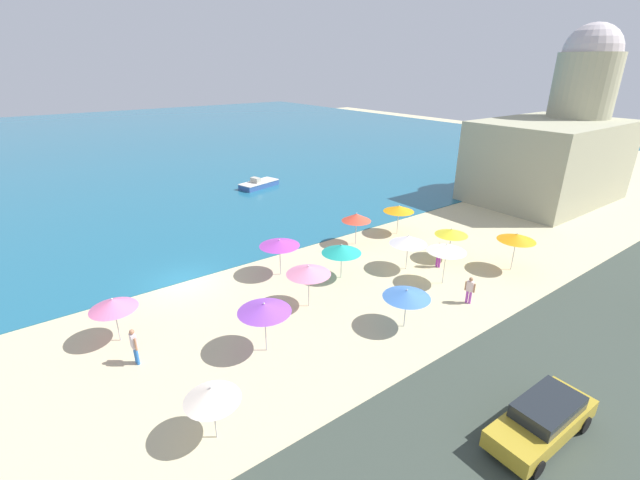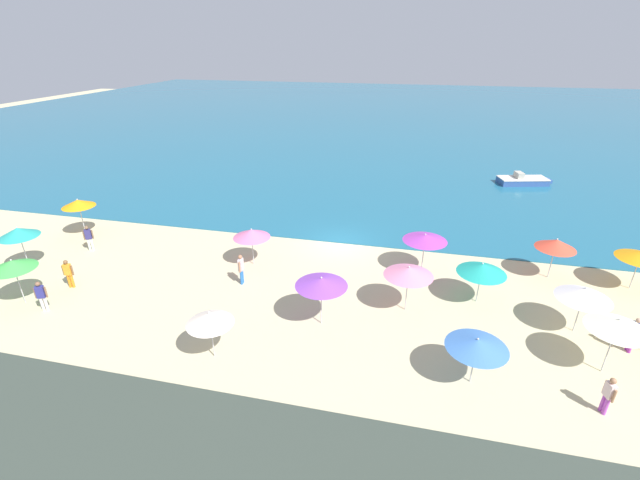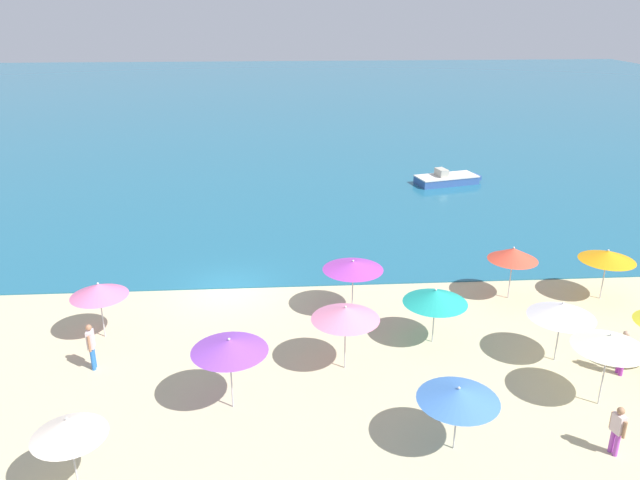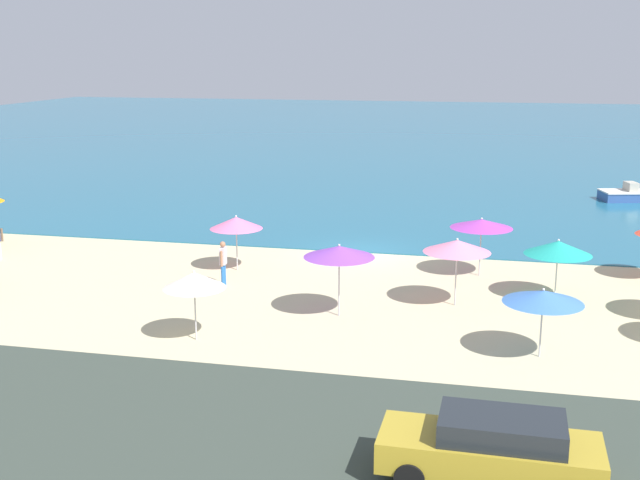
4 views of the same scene
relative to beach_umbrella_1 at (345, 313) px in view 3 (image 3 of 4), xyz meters
name	(u,v)px [view 3 (image 3 of 4)]	position (x,y,z in m)	size (l,w,h in m)	color
ground_plane	(229,289)	(-4.57, 6.78, -2.18)	(160.00, 160.00, 0.00)	#C6BA91
sea	(259,102)	(-4.57, 61.78, -2.15)	(150.00, 110.00, 0.05)	#1E607E
beach_umbrella_1	(345,313)	(0.00, 0.00, 0.00)	(2.39, 2.39, 2.47)	#B2B2B7
beach_umbrella_2	(562,310)	(7.68, 0.01, -0.15)	(2.37, 2.37, 2.35)	#B2B2B7
beach_umbrella_4	(458,394)	(2.74, -4.46, -0.31)	(2.36, 2.36, 2.12)	#B2B2B7
beach_umbrella_5	(99,290)	(-9.08, 2.81, -0.17)	(2.17, 2.17, 2.32)	#B2B2B7
beach_umbrella_6	(610,341)	(7.99, -2.66, 0.14)	(2.31, 2.31, 2.60)	#B2B2B7
beach_umbrella_7	(513,254)	(7.75, 5.05, -0.09)	(2.13, 2.13, 2.42)	#B2B2B7
beach_umbrella_9	(607,256)	(11.76, 4.74, -0.15)	(2.35, 2.35, 2.32)	#B2B2B7
beach_umbrella_10	(435,296)	(3.54, 1.57, -0.25)	(2.43, 2.43, 2.25)	#B2B2B7
beach_umbrella_11	(353,266)	(0.75, 4.14, -0.03)	(2.49, 2.49, 2.39)	#B2B2B7
beach_umbrella_12	(68,428)	(-7.75, -5.32, -0.22)	(1.97, 1.97, 2.28)	#B2B2B7
beach_umbrella_15	(229,346)	(-3.82, -2.03, 0.09)	(2.42, 2.42, 2.53)	#B2B2B7
bather_0	(617,428)	(7.26, -4.99, -1.29)	(0.31, 0.55, 1.58)	#AB47B8
bather_1	(623,350)	(9.55, -1.04, -1.22)	(0.25, 0.57, 1.71)	purple
bather_2	(91,344)	(-8.88, 0.56, -1.19)	(0.25, 0.57, 1.75)	blue
skiff_nearshore	(447,179)	(9.64, 22.90, -1.79)	(4.90, 2.84, 1.12)	#345696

